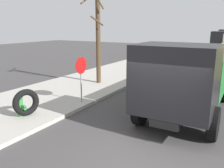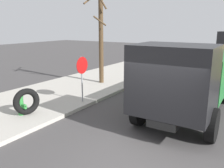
# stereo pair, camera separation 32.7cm
# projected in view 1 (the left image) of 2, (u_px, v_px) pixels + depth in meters

# --- Properties ---
(ground_plane) EXTENTS (80.00, 80.00, 0.00)m
(ground_plane) POSITION_uv_depth(u_px,v_px,m) (149.00, 161.00, 6.49)
(ground_plane) COLOR #423F3F
(fire_hydrant) EXTENTS (0.26, 0.59, 0.88)m
(fire_hydrant) POSITION_uv_depth(u_px,v_px,m) (20.00, 104.00, 9.18)
(fire_hydrant) COLOR #2D8438
(fire_hydrant) RESTS_ON sidewalk_curb
(loose_tire) EXTENTS (1.09, 0.57, 1.06)m
(loose_tire) POSITION_uv_depth(u_px,v_px,m) (26.00, 102.00, 9.23)
(loose_tire) COLOR black
(loose_tire) RESTS_ON sidewalk_curb
(stop_sign) EXTENTS (0.76, 0.08, 2.07)m
(stop_sign) POSITION_uv_depth(u_px,v_px,m) (81.00, 71.00, 10.68)
(stop_sign) COLOR gray
(stop_sign) RESTS_ON sidewalk_curb
(dump_truck_green) EXTENTS (7.02, 2.85, 3.00)m
(dump_truck_green) POSITION_uv_depth(u_px,v_px,m) (190.00, 75.00, 9.69)
(dump_truck_green) COLOR #237033
(dump_truck_green) RESTS_ON ground
(bare_tree) EXTENTS (1.40, 1.28, 5.48)m
(bare_tree) POSITION_uv_depth(u_px,v_px,m) (98.00, 36.00, 14.08)
(bare_tree) COLOR #4C3823
(bare_tree) RESTS_ON sidewalk_curb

